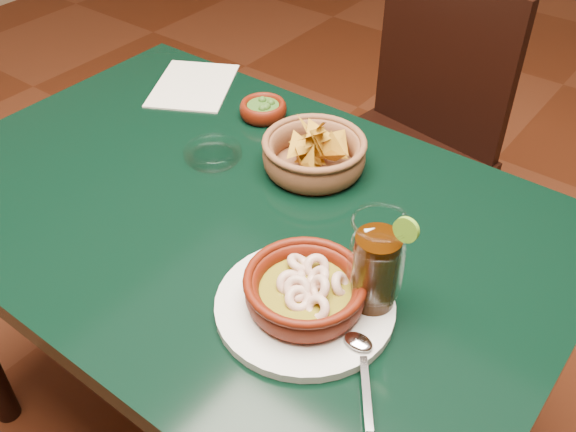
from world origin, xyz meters
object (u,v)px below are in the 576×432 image
Objects in this scene: dining_chair at (407,142)px; shrimp_plate at (306,294)px; chip_basket at (314,154)px; cola_drink at (376,267)px; dining_table at (236,246)px.

dining_chair reaches higher than shrimp_plate.
chip_basket reaches higher than shrimp_plate.
shrimp_plate is at bearing -139.77° from cola_drink.
chip_basket is (0.06, -0.53, 0.27)m from dining_chair.
dining_table is 0.72m from dining_chair.
chip_basket is at bearing 74.82° from dining_table.
shrimp_plate is 1.44× the size of chip_basket.
cola_drink is at bearing -9.89° from dining_table.
dining_table is at bearing -89.33° from dining_chair.
chip_basket is at bearing 139.42° from cola_drink.
dining_table is at bearing 170.11° from cola_drink.
chip_basket is (-0.20, 0.30, 0.00)m from shrimp_plate.
chip_basket is (0.05, 0.18, 0.14)m from dining_table.
cola_drink reaches higher than chip_basket.
dining_chair is 0.91m from shrimp_plate.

